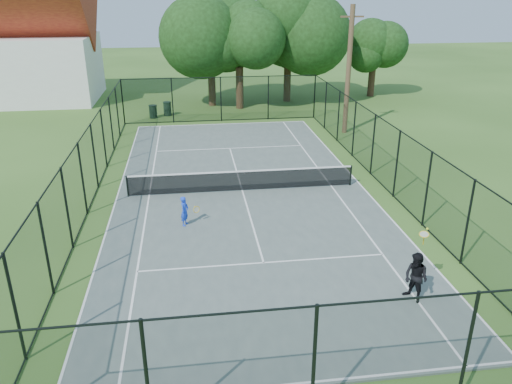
{
  "coord_description": "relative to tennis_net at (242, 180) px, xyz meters",
  "views": [
    {
      "loc": [
        -2.2,
        -20.6,
        8.5
      ],
      "look_at": [
        0.21,
        -3.0,
        1.2
      ],
      "focal_mm": 35.0,
      "sensor_mm": 36.0,
      "label": 1
    }
  ],
  "objects": [
    {
      "name": "trash_bin_right",
      "position": [
        -3.7,
        15.04,
        -0.08
      ],
      "size": [
        0.58,
        0.58,
        0.99
      ],
      "color": "black",
      "rests_on": "ground"
    },
    {
      "name": "fence",
      "position": [
        0.0,
        0.0,
        0.92
      ],
      "size": [
        13.1,
        26.1,
        3.0
      ],
      "color": "black",
      "rests_on": "ground"
    },
    {
      "name": "player_black",
      "position": [
        4.0,
        -9.08,
        0.24
      ],
      "size": [
        0.85,
        0.95,
        2.17
      ],
      "color": "black",
      "rests_on": "tennis_court"
    },
    {
      "name": "player_blue",
      "position": [
        -2.54,
        -3.16,
        0.06
      ],
      "size": [
        0.8,
        0.5,
        1.16
      ],
      "color": "blue",
      "rests_on": "tennis_court"
    },
    {
      "name": "trash_bin_left",
      "position": [
        -4.68,
        14.49,
        -0.12
      ],
      "size": [
        0.58,
        0.58,
        0.9
      ],
      "color": "black",
      "rests_on": "ground"
    },
    {
      "name": "tree_far_right",
      "position": [
        13.09,
        19.79,
        2.76
      ],
      "size": [
        4.08,
        4.08,
        5.4
      ],
      "color": "#332114",
      "rests_on": "ground"
    },
    {
      "name": "utility_pole",
      "position": [
        7.5,
        9.0,
        3.3
      ],
      "size": [
        1.4,
        0.3,
        7.62
      ],
      "color": "#4C3823",
      "rests_on": "ground"
    },
    {
      "name": "tree_near_left",
      "position": [
        -0.34,
        18.0,
        4.58
      ],
      "size": [
        6.43,
        6.43,
        8.39
      ],
      "color": "#332114",
      "rests_on": "ground"
    },
    {
      "name": "ground",
      "position": [
        0.0,
        0.0,
        -0.58
      ],
      "size": [
        120.0,
        120.0,
        0.0
      ],
      "primitive_type": "plane",
      "color": "#32541C"
    },
    {
      "name": "tennis_net",
      "position": [
        0.0,
        0.0,
        0.0
      ],
      "size": [
        10.08,
        0.08,
        0.95
      ],
      "color": "black",
      "rests_on": "tennis_court"
    },
    {
      "name": "tree_near_mid",
      "position": [
        1.67,
        16.7,
        3.85
      ],
      "size": [
        5.51,
        5.51,
        7.2
      ],
      "color": "#332114",
      "rests_on": "ground"
    },
    {
      "name": "tree_near_right",
      "position": [
        5.71,
        18.8,
        5.0
      ],
      "size": [
        6.36,
        6.36,
        8.78
      ],
      "color": "#332114",
      "rests_on": "ground"
    },
    {
      "name": "tennis_court",
      "position": [
        0.0,
        0.0,
        -0.55
      ],
      "size": [
        11.0,
        24.0,
        0.06
      ],
      "primitive_type": "cube",
      "color": "#4E5C57",
      "rests_on": "ground"
    }
  ]
}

